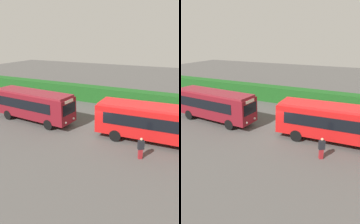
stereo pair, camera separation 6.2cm
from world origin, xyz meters
TOP-DOWN VIEW (x-y plane):
  - ground_plane at (0.00, 0.00)m, footprint 99.69×99.69m
  - bus_maroon at (-7.48, 0.07)m, footprint 9.07×2.98m
  - bus_red at (4.53, 0.61)m, footprint 9.81×2.94m
  - person_center at (4.18, -2.54)m, footprint 0.50×0.45m
  - hedge_row at (0.00, 9.47)m, footprint 61.85×1.78m

SIDE VIEW (x-z plane):
  - ground_plane at x=0.00m, z-range 0.00..0.00m
  - person_center at x=4.18m, z-range 0.04..1.67m
  - hedge_row at x=0.00m, z-range 0.00..2.01m
  - bus_red at x=4.53m, z-range 0.24..3.36m
  - bus_maroon at x=-7.48m, z-range 0.24..3.38m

